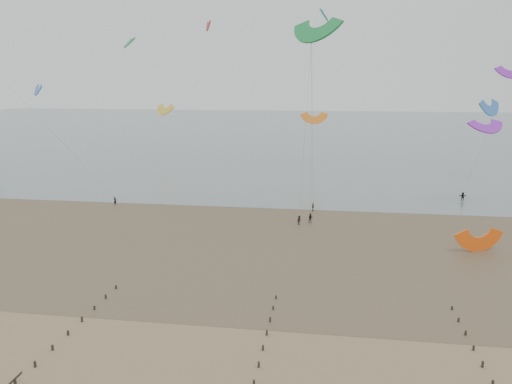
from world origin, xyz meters
TOP-DOWN VIEW (x-y plane):
  - ground at (0.00, 0.00)m, footprint 500.00×500.00m
  - sea_and_shore at (-4.08, 34.40)m, footprint 500.00×665.00m
  - kitesurfer_lead at (-30.18, 48.53)m, footprint 0.62×0.44m
  - kitesurfers at (11.33, 49.05)m, footprint 146.32×22.15m
  - grounded_kite at (29.71, 31.17)m, footprint 7.24×6.43m
  - kites_airborne at (-17.51, 88.52)m, footprint 226.07×124.74m

SIDE VIEW (x-z plane):
  - ground at x=0.00m, z-range 0.00..0.00m
  - grounded_kite at x=29.71m, z-range -1.66..1.66m
  - sea_and_shore at x=-4.08m, z-range -0.01..0.02m
  - kitesurfer_lead at x=-30.18m, z-range 0.00..1.58m
  - kitesurfers at x=11.33m, z-range -0.12..1.74m
  - kites_airborne at x=-17.51m, z-range 3.62..40.90m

